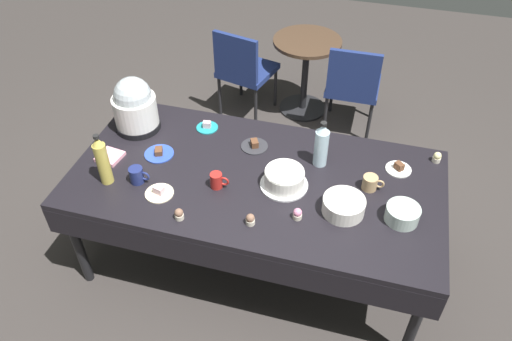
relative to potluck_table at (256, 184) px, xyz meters
name	(u,v)px	position (x,y,z in m)	size (l,w,h in m)	color
ground	(256,256)	(0.00, 0.00, -0.69)	(9.00, 9.00, 0.00)	#383330
potluck_table	(256,184)	(0.00, 0.00, 0.00)	(2.20, 1.10, 0.75)	black
frosted_layer_cake	(284,179)	(0.18, -0.03, 0.12)	(0.28, 0.28, 0.11)	silver
slow_cooker	(135,106)	(-0.88, 0.26, 0.24)	(0.29, 0.29, 0.37)	black
glass_salad_bowl	(402,214)	(0.85, -0.12, 0.11)	(0.18, 0.18, 0.09)	#B2C6BC
ceramic_snack_bowl	(344,206)	(0.54, -0.14, 0.11)	(0.23, 0.23, 0.09)	silver
dessert_plate_cobalt	(159,153)	(-0.64, 0.04, 0.07)	(0.18, 0.18, 0.04)	#2D4CB2
dessert_plate_cream	(159,192)	(-0.49, -0.29, 0.07)	(0.16, 0.16, 0.05)	beige
dessert_plate_teal	(207,127)	(-0.44, 0.37, 0.07)	(0.14, 0.14, 0.05)	teal
dessert_plate_white	(399,168)	(0.81, 0.29, 0.07)	(0.15, 0.15, 0.05)	white
dessert_plate_charcoal	(254,145)	(-0.09, 0.27, 0.07)	(0.17, 0.17, 0.05)	#2D2D33
cupcake_mint	(179,214)	(-0.31, -0.43, 0.09)	(0.05, 0.05, 0.07)	beige
cupcake_cocoa	(297,214)	(0.30, -0.26, 0.09)	(0.05, 0.05, 0.07)	beige
cupcake_rose	(250,220)	(0.07, -0.37, 0.09)	(0.05, 0.05, 0.07)	beige
cupcake_berry	(437,157)	(1.03, 0.43, 0.09)	(0.05, 0.05, 0.07)	beige
soda_bottle_ginger_ale	(102,161)	(-0.83, -0.27, 0.22)	(0.07, 0.07, 0.34)	gold
soda_bottle_water	(321,145)	(0.34, 0.22, 0.20)	(0.08, 0.08, 0.31)	silver
coffee_mug_red	(217,180)	(-0.19, -0.14, 0.11)	(0.11, 0.07, 0.10)	#B2231E
coffee_mug_tan	(370,183)	(0.66, 0.08, 0.11)	(0.13, 0.09, 0.09)	tan
coffee_mug_navy	(137,175)	(-0.66, -0.22, 0.11)	(0.13, 0.08, 0.10)	navy
paper_napkin_stack	(110,157)	(-0.92, -0.08, 0.07)	(0.14, 0.14, 0.02)	pink
maroon_chair_left	(243,68)	(-0.57, 1.62, -0.20)	(0.53, 0.53, 0.85)	navy
maroon_chair_right	(353,83)	(0.40, 1.62, -0.20)	(0.44, 0.44, 0.85)	navy
round_cafe_table	(306,63)	(-0.05, 1.84, -0.19)	(0.60, 0.60, 0.72)	#473323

